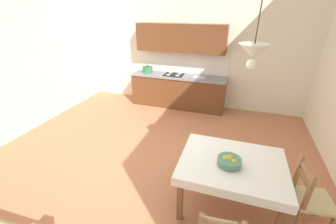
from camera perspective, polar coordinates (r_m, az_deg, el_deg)
The scene contains 7 objects.
ground_plane at distance 4.06m, azimuth -5.50°, elevation -14.12°, with size 6.70×6.60×0.10m, color #B7704C.
wall_back at distance 6.05m, azimuth 6.12°, elevation 21.19°, with size 6.70×0.12×4.16m, color silver.
kitchen_cabinetry at distance 6.00m, azimuth 2.79°, elevation 9.36°, with size 2.60×0.63×2.20m.
dining_table at distance 3.06m, azimuth 16.43°, elevation -14.28°, with size 1.36×1.06×0.75m.
dining_chair_window_side at distance 3.34m, azimuth 33.37°, elevation -18.59°, with size 0.47×0.47×0.93m.
fruit_bowl at distance 2.89m, azimuth 15.87°, elevation -12.32°, with size 0.30×0.30×0.12m.
pendant_lamp at distance 2.46m, azimuth 21.66°, elevation 14.55°, with size 0.32×0.32×0.80m.
Camera 1 is at (1.35, -2.82, 2.55)m, focal length 23.08 mm.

